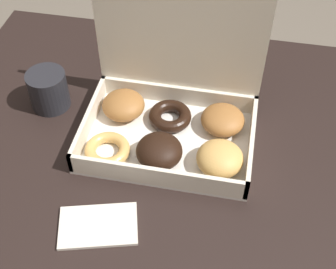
% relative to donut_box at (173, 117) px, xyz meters
% --- Properties ---
extents(dining_table, '(0.95, 0.76, 0.70)m').
position_rel_donut_box_xyz_m(dining_table, '(-0.01, -0.03, -0.16)').
color(dining_table, black).
rests_on(dining_table, ground_plane).
extents(donut_box, '(0.32, 0.23, 0.27)m').
position_rel_donut_box_xyz_m(donut_box, '(0.00, 0.00, 0.00)').
color(donut_box, silver).
rests_on(donut_box, dining_table).
extents(coffee_mug, '(0.08, 0.08, 0.08)m').
position_rel_donut_box_xyz_m(coffee_mug, '(-0.27, 0.04, -0.01)').
color(coffee_mug, '#232328').
rests_on(coffee_mug, dining_table).
extents(paper_napkin, '(0.15, 0.11, 0.01)m').
position_rel_donut_box_xyz_m(paper_napkin, '(-0.08, -0.23, -0.05)').
color(paper_napkin, silver).
rests_on(paper_napkin, dining_table).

